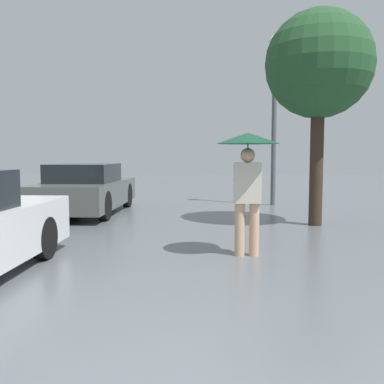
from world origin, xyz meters
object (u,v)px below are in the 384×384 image
Objects in this scene: pedestrian at (248,163)px; tree at (319,66)px; parked_car_farthest at (86,190)px; street_lamp at (274,95)px.

pedestrian is 0.41× the size of tree.
parked_car_farthest is 6.24m from tree.
pedestrian is 0.43× the size of parked_car_farthest.
tree is 3.64m from street_lamp.
tree is at bearing -17.20° from parked_car_farthest.
street_lamp is at bearing 78.67° from pedestrian.
parked_car_farthest is 0.85× the size of street_lamp.
pedestrian is 3.81m from tree.
pedestrian is at bearing -101.33° from street_lamp.
tree is 0.91× the size of street_lamp.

